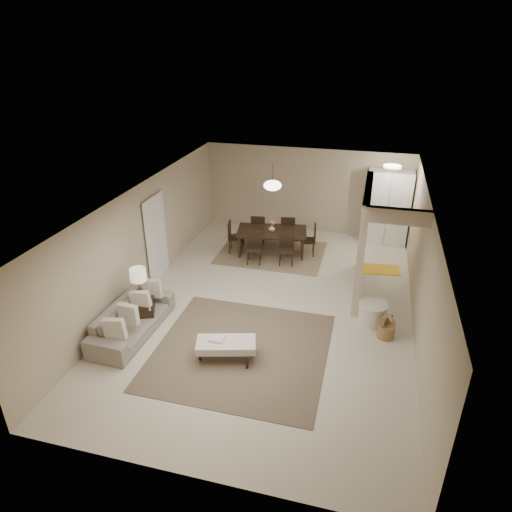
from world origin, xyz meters
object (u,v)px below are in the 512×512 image
(wicker_basket, at_px, (386,331))
(dining_table, at_px, (272,242))
(pantry_cabinet, at_px, (387,208))
(sofa, at_px, (132,320))
(round_pouf, at_px, (372,314))
(ottoman_bench, at_px, (226,345))
(side_table, at_px, (143,313))

(wicker_basket, relative_size, dining_table, 0.19)
(pantry_cabinet, height_order, sofa, pantry_cabinet)
(round_pouf, bearing_deg, dining_table, 135.16)
(ottoman_bench, bearing_deg, sofa, 156.38)
(sofa, relative_size, round_pouf, 3.61)
(pantry_cabinet, relative_size, wicker_basket, 6.12)
(round_pouf, bearing_deg, ottoman_bench, -143.90)
(pantry_cabinet, relative_size, dining_table, 1.13)
(round_pouf, bearing_deg, pantry_cabinet, 87.55)
(ottoman_bench, bearing_deg, round_pouf, 20.77)
(side_table, height_order, dining_table, dining_table)
(pantry_cabinet, distance_m, sofa, 7.59)
(sofa, relative_size, dining_table, 1.15)
(pantry_cabinet, height_order, side_table, pantry_cabinet)
(side_table, relative_size, wicker_basket, 1.51)
(round_pouf, bearing_deg, sofa, -161.28)
(sofa, distance_m, dining_table, 4.70)
(side_table, xyz_separation_m, wicker_basket, (4.85, 0.79, -0.11))
(side_table, bearing_deg, ottoman_bench, -17.95)
(pantry_cabinet, relative_size, sofa, 0.99)
(dining_table, bearing_deg, side_table, -123.90)
(sofa, height_order, ottoman_bench, sofa)
(round_pouf, height_order, dining_table, dining_table)
(ottoman_bench, xyz_separation_m, dining_table, (-0.21, 4.61, 0.02))
(side_table, bearing_deg, sofa, -98.11)
(side_table, distance_m, round_pouf, 4.73)
(round_pouf, height_order, wicker_basket, round_pouf)
(pantry_cabinet, height_order, ottoman_bench, pantry_cabinet)
(sofa, bearing_deg, dining_table, -21.42)
(sofa, height_order, round_pouf, sofa)
(sofa, xyz_separation_m, dining_table, (1.85, 4.31, 0.01))
(side_table, relative_size, round_pouf, 0.88)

